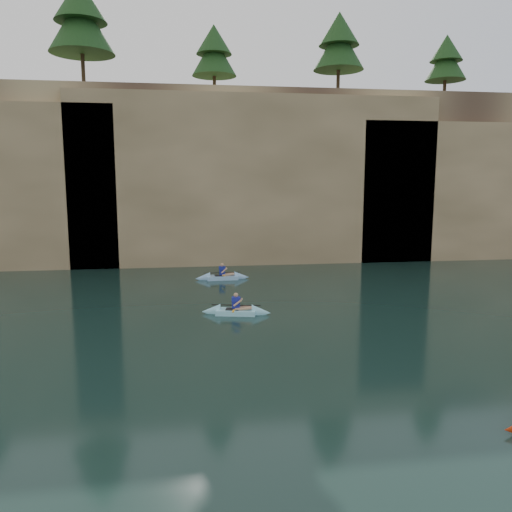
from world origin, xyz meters
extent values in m
plane|color=black|center=(0.00, 0.00, 0.00)|extent=(160.00, 160.00, 0.00)
cube|color=tan|center=(0.00, 30.00, 6.00)|extent=(70.00, 16.00, 12.00)
cube|color=tan|center=(2.00, 22.60, 5.70)|extent=(24.00, 2.40, 11.40)
cube|color=black|center=(-4.00, 21.95, 1.60)|extent=(3.50, 1.00, 3.20)
cube|color=black|center=(10.00, 21.95, 2.25)|extent=(5.00, 1.00, 4.50)
cube|color=#97E7FC|center=(-0.76, 9.49, 0.13)|extent=(2.34, 1.18, 0.25)
cone|color=#97E7FC|center=(0.27, 9.26, 0.13)|extent=(0.92, 0.85, 0.69)
cone|color=#97E7FC|center=(-1.80, 9.71, 0.13)|extent=(0.92, 0.85, 0.69)
cube|color=black|center=(-0.91, 9.52, 0.22)|extent=(0.63, 0.54, 0.04)
cube|color=#1B2195|center=(-0.76, 9.49, 0.49)|extent=(0.35, 0.27, 0.46)
sphere|color=tan|center=(-0.76, 9.49, 0.83)|extent=(0.19, 0.19, 0.19)
cylinder|color=black|center=(-0.76, 9.49, 0.39)|extent=(2.01, 0.47, 0.04)
cube|color=#FCAD15|center=(-0.57, 10.39, 0.39)|extent=(0.17, 0.43, 0.02)
cube|color=#FCAD15|center=(-0.96, 8.58, 0.39)|extent=(0.17, 0.43, 0.02)
cube|color=#8DBEEC|center=(-0.79, 16.99, 0.13)|extent=(2.37, 0.80, 0.26)
cone|color=#8DBEEC|center=(0.32, 17.02, 0.13)|extent=(0.85, 0.73, 0.70)
cone|color=#8DBEEC|center=(-1.90, 16.96, 0.13)|extent=(0.85, 0.73, 0.70)
cube|color=black|center=(-0.94, 16.99, 0.23)|extent=(0.56, 0.45, 0.04)
cube|color=navy|center=(-0.79, 16.99, 0.50)|extent=(0.32, 0.22, 0.47)
sphere|color=tan|center=(-0.79, 16.99, 0.84)|extent=(0.20, 0.20, 0.20)
cylinder|color=black|center=(-0.79, 16.99, 0.40)|extent=(2.07, 0.10, 0.04)
cube|color=#FCAD15|center=(-0.82, 17.93, 0.40)|extent=(0.09, 0.42, 0.02)
cube|color=#FCAD15|center=(-0.76, 16.05, 0.40)|extent=(0.09, 0.42, 0.02)
camera|label=1|loc=(-2.76, -10.64, 5.53)|focal=35.00mm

